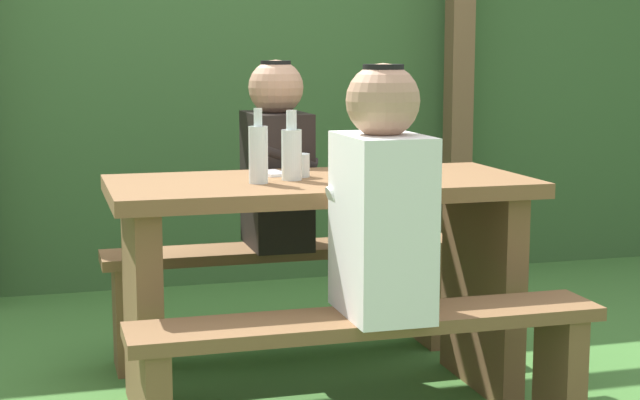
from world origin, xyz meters
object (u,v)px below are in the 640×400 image
Objects in this scene: bench_far at (283,277)px; person_white_shirt at (382,200)px; bench_near at (370,357)px; drinking_glass at (298,165)px; person_black_coat at (277,161)px; bottle_left at (292,152)px; bottle_right at (258,153)px; cell_phone at (273,173)px; picnic_table at (320,253)px.

person_white_shirt is (0.03, -1.06, 0.46)m from bench_far.
bench_far is (0.00, 1.06, 0.00)m from bench_near.
person_black_coat is at bearing 86.14° from drinking_glass.
bench_far is 0.46m from person_black_coat.
drinking_glass is 0.34× the size of bottle_left.
bottle_right is (-0.22, -0.58, 0.55)m from bench_far.
cell_phone is at bearing 99.95° from bottle_left.
drinking_glass is at bearing 95.22° from bench_near.
picnic_table reaches higher than bench_near.
picnic_table is 0.36m from bottle_left.
bench_far is at bearing 79.66° from bottle_left.
person_black_coat reaches higher than drinking_glass.
person_white_shirt reaches higher than cell_phone.
person_black_coat is (-0.02, 0.53, 0.25)m from picnic_table.
picnic_table reaches higher than bench_far.
person_white_shirt is (0.03, 0.00, 0.46)m from bench_near.
bottle_left is 0.13m from bottle_right.
bench_near is 0.77m from bottle_right.
bench_near is at bearing -90.00° from bench_far.
person_white_shirt is 1.00× the size of person_black_coat.
bench_near is 1.95× the size of person_black_coat.
bench_far is at bearing 7.66° from person_black_coat.
bench_near is at bearing -79.48° from bottle_left.
person_white_shirt reaches higher than bottle_left.
person_black_coat reaches higher than bottle_right.
bench_near is at bearing -84.78° from drinking_glass.
cell_phone reaches higher than bench_near.
bench_near and bench_far have the same top height.
person_white_shirt is 3.11× the size of bottle_left.
drinking_glass is (-0.06, -0.46, 0.49)m from bench_far.
bench_far is at bearing 90.00° from picnic_table.
picnic_table is 0.59m from person_black_coat.
person_black_coat is (-0.06, 1.05, 0.00)m from person_white_shirt.
picnic_table is 1.95× the size of person_black_coat.
bench_far is 17.78× the size of drinking_glass.
cell_phone is (-0.13, 0.15, 0.26)m from picnic_table.
person_white_shirt is at bearing -84.10° from cell_phone.
picnic_table is 5.77× the size of bottle_right.
bottle_left is at bearing -100.34° from bench_far.
person_white_shirt is 0.61m from drinking_glass.
bottle_left reaches higher than picnic_table.
bottle_right is 0.24m from cell_phone.
bench_near is 0.46m from person_white_shirt.
cell_phone is at bearing 131.27° from drinking_glass.
person_white_shirt reaches higher than picnic_table.
bottle_right reaches higher than bench_far.
person_black_coat is 0.39m from cell_phone.
cell_phone is (-0.10, -0.37, 0.00)m from person_black_coat.
person_white_shirt is at bearing -86.85° from person_black_coat.
bottle_left is at bearing -97.81° from person_black_coat.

